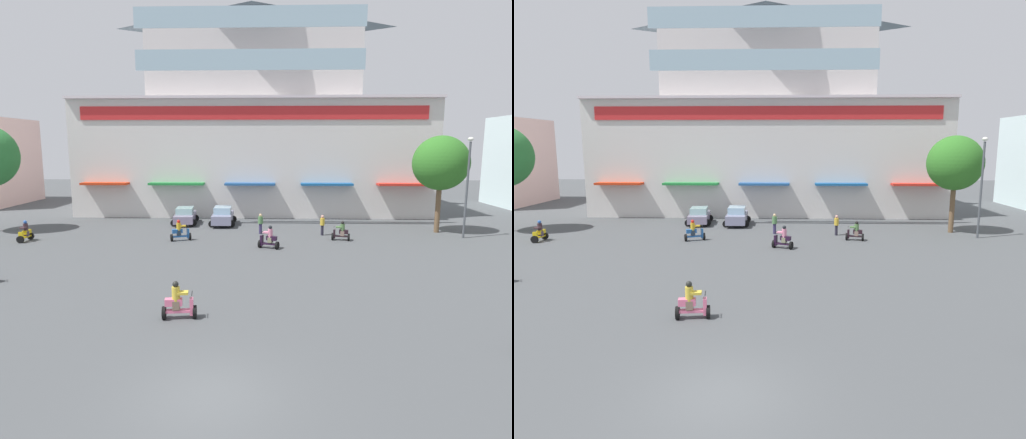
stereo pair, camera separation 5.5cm
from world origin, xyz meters
TOP-DOWN VIEW (x-y plane):
  - ground_plane at (0.00, 13.00)m, footprint 128.00×128.00m
  - colonial_building at (0.00, 36.91)m, footprint 34.51×18.99m
  - plaza_tree_1 at (14.89, 23.74)m, footprint 4.31×3.83m
  - parked_car_0 at (-5.80, 26.84)m, footprint 2.46×4.09m
  - parked_car_1 at (-2.43, 26.46)m, footprint 2.30×4.01m
  - scooter_rider_2 at (-4.84, 19.99)m, footprint 1.55×1.01m
  - scooter_rider_4 at (-15.96, 19.43)m, footprint 0.56×1.43m
  - scooter_rider_5 at (-1.96, 5.50)m, footprint 1.41×0.69m
  - scooter_rider_8 at (1.59, 17.74)m, footprint 1.48×1.03m
  - scooter_rider_9 at (6.83, 20.44)m, footprint 1.38×0.78m
  - pedestrian_0 at (0.92, 22.67)m, footprint 0.45×0.45m
  - pedestrian_1 at (5.67, 22.27)m, footprint 0.43×0.43m
  - streetlamp_near at (16.09, 21.59)m, footprint 0.40×0.40m

SIDE VIEW (x-z plane):
  - ground_plane at x=0.00m, z-range 0.00..0.00m
  - scooter_rider_9 at x=6.83m, z-range -0.13..1.31m
  - scooter_rider_4 at x=-15.96m, z-range -0.15..1.37m
  - scooter_rider_5 at x=-1.96m, z-range -0.14..1.41m
  - scooter_rider_2 at x=-4.84m, z-range -0.13..1.41m
  - scooter_rider_8 at x=1.59m, z-range -0.14..1.44m
  - parked_car_0 at x=-5.80m, z-range 0.00..1.46m
  - parked_car_1 at x=-2.43m, z-range -0.01..1.59m
  - pedestrian_0 at x=0.92m, z-range 0.10..1.69m
  - pedestrian_1 at x=5.67m, z-range 0.11..1.68m
  - streetlamp_near at x=16.09m, z-range 0.58..8.00m
  - plaza_tree_1 at x=14.89m, z-range 1.65..9.25m
  - colonial_building at x=0.00m, z-range -1.59..19.83m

